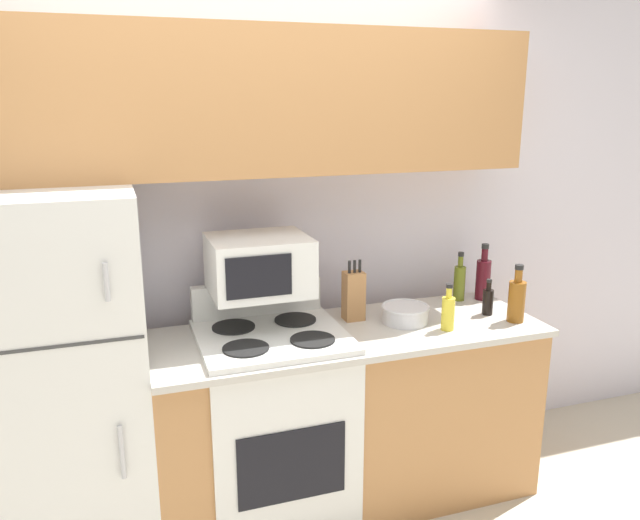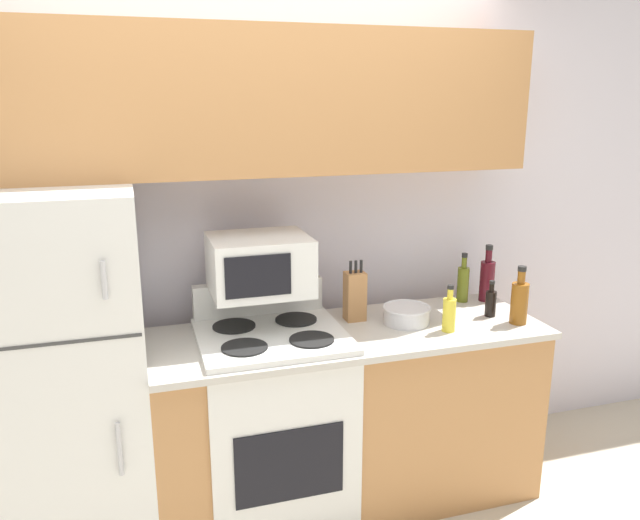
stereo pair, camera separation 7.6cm
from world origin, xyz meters
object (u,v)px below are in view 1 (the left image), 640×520
Objects in this scene: bottle_wine_red at (483,278)px; bottle_olive_oil at (459,281)px; bottle_soy_sauce at (488,301)px; bowl at (405,313)px; knife_block at (354,295)px; refrigerator at (60,381)px; microwave at (259,265)px; bottle_cooking_spray at (448,312)px; stove at (274,424)px; bottle_whiskey at (517,299)px.

bottle_olive_oil is (-0.13, 0.02, -0.02)m from bottle_wine_red.
bottle_soy_sauce is 0.69× the size of bottle_olive_oil.
bowl is 1.27× the size of bottle_soy_sauce.
refrigerator is at bearing -177.45° from knife_block.
bowl is (0.22, -0.12, -0.08)m from knife_block.
microwave is 2.43× the size of bottle_soy_sauce.
microwave is at bearing 171.83° from bowl.
refrigerator is at bearing 172.89° from bottle_cooking_spray.
stove is 0.70m from knife_block.
bottle_olive_oil reaches higher than bottle_soy_sauce.
bottle_soy_sauce is 0.15m from bottle_whiskey.
stove is at bearing -179.67° from bowl.
bowl is (0.68, -0.10, -0.27)m from microwave.
refrigerator is 0.95m from stove.
bottle_whiskey is (1.16, -0.15, 0.53)m from stove.
stove is 4.72× the size of bowl.
knife_block is 0.67m from bottle_soy_sauce.
refrigerator is 3.65× the size of microwave.
microwave is 1.48× the size of knife_block.
bottle_soy_sauce is (1.09, -0.03, 0.49)m from stove.
microwave is 1.56× the size of bottle_whiskey.
bottle_whiskey is at bearing -60.20° from bottle_soy_sauce.
stove is 2.47× the size of microwave.
refrigerator reaches higher than bottle_whiskey.
knife_block is at bearing -174.84° from bottle_wine_red.
stove is 1.33m from bottle_wine_red.
refrigerator reaches higher than stove.
bottle_cooking_spray is at bearing -16.78° from microwave.
bottle_soy_sauce is (-0.11, -0.22, -0.05)m from bottle_wine_red.
refrigerator is 2.10m from bottle_wine_red.
refrigerator is 1.55m from bowl.
stove is at bearing -170.95° from bottle_wine_red.
microwave is 1.99× the size of bottle_cooking_spray.
knife_block is 1.14× the size of bottle_olive_oil.
microwave is 1.46× the size of bottle_wine_red.
bottle_cooking_spray is 1.22× the size of bottle_soy_sauce.
bottle_whiskey is (0.72, -0.27, -0.01)m from knife_block.
bottle_olive_oil is at bearing 5.92° from microwave.
knife_block is 0.64m from bottle_olive_oil.
bottle_soy_sauce is at bearing 119.80° from bottle_whiskey.
bottle_soy_sauce is at bearing -86.21° from bottle_olive_oil.
bottle_cooking_spray is at bearing -140.09° from bottle_wine_red.
microwave is at bearing 167.93° from bottle_whiskey.
bottle_wine_red is (0.40, 0.34, 0.03)m from bottle_cooking_spray.
microwave is at bearing -175.83° from bottle_wine_red.
refrigerator is 1.98m from bottle_olive_oil.
knife_block is at bearing 2.55° from refrigerator.
microwave is 1.23m from bottle_whiskey.
stove is 0.74m from microwave.
bottle_olive_oil is at bearing 4.45° from refrigerator.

